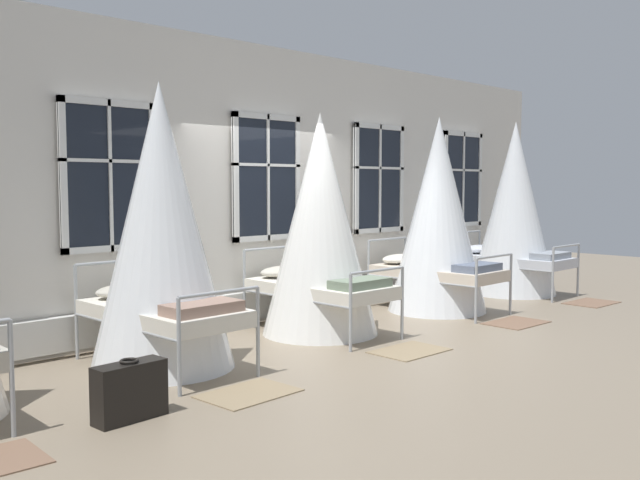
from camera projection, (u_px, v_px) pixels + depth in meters
The scene contains 12 objects.
ground at pixel (329, 334), 8.41m from camera, with size 23.79×23.79×0.00m, color gray.
back_wall_with_windows at pixel (262, 185), 9.15m from camera, with size 12.90×0.10×3.56m, color silver.
window_bank at pixel (268, 245), 9.13m from camera, with size 9.92×0.10×2.61m.
cot_second at pixel (161, 231), 6.78m from camera, with size 1.39×1.87×2.77m.
cot_third at pixel (320, 227), 8.38m from camera, with size 1.39×1.86×2.64m.
cot_fourth at pixel (438, 218), 9.91m from camera, with size 1.39×1.87×2.73m.
cot_fifth at pixel (514, 211), 11.50m from camera, with size 1.39×1.87×2.81m.
rug_second at pixel (249, 393), 6.01m from camera, with size 0.80×0.56×0.01m, color #8E7A5B.
rug_third at pixel (410, 351), 7.55m from camera, with size 0.80×0.56×0.01m, color #8E7A5B.
rug_fourth at pixel (516, 323), 9.09m from camera, with size 0.80×0.56×0.01m, color brown.
rug_fifth at pixel (591, 303), 10.63m from camera, with size 0.80×0.56×0.01m, color brown.
suitcase_dark at pixel (130, 391), 5.33m from camera, with size 0.57×0.24×0.47m.
Camera 1 is at (-5.90, -5.83, 1.78)m, focal length 39.57 mm.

